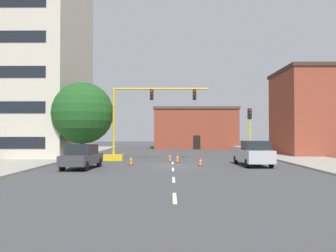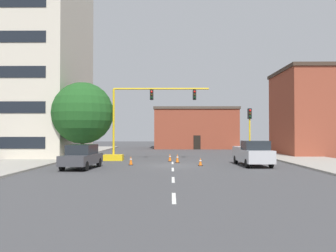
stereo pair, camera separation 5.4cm
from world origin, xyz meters
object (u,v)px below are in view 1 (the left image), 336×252
Objects in this scene: traffic_light_pole_right at (250,122)px; traffic_cone_roadside_a at (201,162)px; tree_left_near at (83,113)px; pickup_truck_silver at (253,153)px; traffic_cone_roadside_d at (170,158)px; traffic_cone_roadside_b at (131,161)px; traffic_cone_roadside_c at (177,158)px; sedan_dark_gray_near_left at (82,156)px; traffic_signal_gantry at (127,136)px.

traffic_cone_roadside_a is at bearing -139.75° from traffic_light_pole_right.
tree_left_near is 16.53m from pickup_truck_silver.
traffic_cone_roadside_b is at bearing -130.17° from traffic_cone_roadside_d.
traffic_cone_roadside_c reaches higher than traffic_cone_roadside_d.
sedan_dark_gray_near_left is at bearing -169.21° from pickup_truck_silver.
tree_left_near reaches higher than traffic_cone_roadside_a.
sedan_dark_gray_near_left is at bearing -106.80° from traffic_signal_gantry.
traffic_signal_gantry reaches higher than traffic_cone_roadside_b.
traffic_cone_roadside_b is (-9.66, 0.53, -0.61)m from pickup_truck_silver.
traffic_cone_roadside_d is (6.34, 6.68, -0.54)m from sedan_dark_gray_near_left.
traffic_cone_roadside_b is 1.04× the size of traffic_cone_roadside_d.
traffic_cone_roadside_a is 5.58m from traffic_cone_roadside_b.
traffic_cone_roadside_a is at bearing -178.86° from pickup_truck_silver.
tree_left_near is at bearing 150.47° from traffic_cone_roadside_a.
pickup_truck_silver is 13.10m from sedan_dark_gray_near_left.
pickup_truck_silver is 8.64× the size of traffic_cone_roadside_a.
tree_left_near is at bearing 133.78° from traffic_cone_roadside_b.
traffic_cone_roadside_d is at bearing -12.28° from tree_left_near.
tree_left_near is 10.19× the size of traffic_cone_roadside_b.
traffic_cone_roadside_d is at bearing 147.07° from pickup_truck_silver.
traffic_cone_roadside_d is (-6.53, 4.23, -0.63)m from pickup_truck_silver.
traffic_light_pole_right is 6.81× the size of traffic_cone_roadside_d.
sedan_dark_gray_near_left is 9.22m from traffic_cone_roadside_d.
traffic_signal_gantry is 1.80× the size of pickup_truck_silver.
pickup_truck_silver is 7.24× the size of traffic_cone_roadside_c.
traffic_cone_roadside_d is at bearing 115.12° from traffic_cone_roadside_c.
tree_left_near reaches higher than sedan_dark_gray_near_left.
pickup_truck_silver is 4.17m from traffic_cone_roadside_a.
traffic_signal_gantry is 15.55× the size of traffic_cone_roadside_a.
traffic_light_pole_right is 7.35m from traffic_cone_roadside_c.
sedan_dark_gray_near_left reaches higher than traffic_cone_roadside_d.
traffic_light_pole_right is at bearing -6.72° from traffic_signal_gantry.
traffic_light_pole_right reaches higher than traffic_cone_roadside_c.
tree_left_near is at bearing 160.38° from traffic_cone_roadside_c.
tree_left_near reaches higher than traffic_cone_roadside_b.
traffic_cone_roadside_d is (-0.66, 1.40, -0.03)m from traffic_cone_roadside_c.
pickup_truck_silver is at bearing 10.79° from sedan_dark_gray_near_left.
sedan_dark_gray_near_left is at bearing -164.85° from traffic_cone_roadside_a.
traffic_cone_roadside_d is (4.00, -1.06, -1.95)m from traffic_signal_gantry.
pickup_truck_silver is 7.81m from traffic_cone_roadside_d.
sedan_dark_gray_near_left is at bearing -76.17° from tree_left_near.
traffic_signal_gantry is 2.12× the size of sedan_dark_gray_near_left.
traffic_cone_roadside_c is at bearing -19.62° from tree_left_near.
traffic_cone_roadside_c is 1.07× the size of traffic_cone_roadside_d.
pickup_truck_silver reaches higher than traffic_cone_roadside_a.
traffic_cone_roadside_a is at bearing -6.27° from traffic_cone_roadside_b.
traffic_light_pole_right is (11.20, -1.32, 1.24)m from traffic_signal_gantry.
traffic_signal_gantry is 13.03× the size of traffic_cone_roadside_c.
traffic_cone_roadside_b reaches higher than traffic_cone_roadside_a.
traffic_cone_roadside_d is at bearing 119.29° from traffic_cone_roadside_a.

